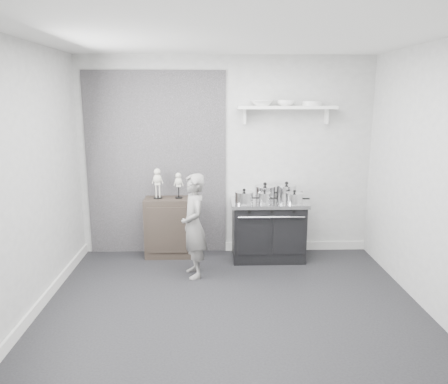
{
  "coord_description": "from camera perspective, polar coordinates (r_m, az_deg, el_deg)",
  "views": [
    {
      "loc": [
        -0.21,
        -4.15,
        2.16
      ],
      "look_at": [
        -0.05,
        0.95,
        1.04
      ],
      "focal_mm": 35.0,
      "sensor_mm": 36.0,
      "label": 1
    }
  ],
  "objects": [
    {
      "name": "ground",
      "position": [
        4.68,
        1.0,
        -15.12
      ],
      "size": [
        4.0,
        4.0,
        0.0
      ],
      "primitive_type": "plane",
      "color": "black",
      "rests_on": "ground"
    },
    {
      "name": "room_shell",
      "position": [
        4.33,
        -0.19,
        5.44
      ],
      "size": [
        4.02,
        3.62,
        2.71
      ],
      "color": "#A2A29F",
      "rests_on": "ground"
    },
    {
      "name": "wall_shelf",
      "position": [
        5.91,
        8.19,
        10.78
      ],
      "size": [
        1.3,
        0.26,
        0.24
      ],
      "color": "white",
      "rests_on": "room_shell"
    },
    {
      "name": "stove",
      "position": [
        5.94,
        5.76,
        -4.88
      ],
      "size": [
        1.0,
        0.63,
        0.8
      ],
      "color": "black",
      "rests_on": "ground"
    },
    {
      "name": "side_cabinet",
      "position": [
        6.05,
        -7.25,
        -4.57
      ],
      "size": [
        0.63,
        0.37,
        0.82
      ],
      "primitive_type": "cube",
      "color": "black",
      "rests_on": "ground"
    },
    {
      "name": "child",
      "position": [
        5.28,
        -3.96,
        -4.44
      ],
      "size": [
        0.42,
        0.53,
        1.27
      ],
      "primitive_type": "imported",
      "rotation": [
        0.0,
        0.0,
        -1.3
      ],
      "color": "slate",
      "rests_on": "ground"
    },
    {
      "name": "pot_front_left",
      "position": [
        5.66,
        2.64,
        -0.71
      ],
      "size": [
        0.33,
        0.24,
        0.2
      ],
      "color": "silver",
      "rests_on": "stove"
    },
    {
      "name": "pot_back_left",
      "position": [
        5.96,
        5.36,
        0.0
      ],
      "size": [
        0.37,
        0.29,
        0.22
      ],
      "color": "silver",
      "rests_on": "stove"
    },
    {
      "name": "pot_back_right",
      "position": [
        5.97,
        8.15,
        0.04
      ],
      "size": [
        0.36,
        0.27,
        0.24
      ],
      "color": "silver",
      "rests_on": "stove"
    },
    {
      "name": "pot_front_right",
      "position": [
        5.72,
        9.17,
        -0.79
      ],
      "size": [
        0.31,
        0.23,
        0.18
      ],
      "color": "silver",
      "rests_on": "stove"
    },
    {
      "name": "pot_front_center",
      "position": [
        5.69,
        5.32,
        -0.76
      ],
      "size": [
        0.26,
        0.17,
        0.17
      ],
      "color": "silver",
      "rests_on": "stove"
    },
    {
      "name": "skeleton_full",
      "position": [
        5.91,
        -8.68,
        1.41
      ],
      "size": [
        0.13,
        0.08,
        0.47
      ],
      "primitive_type": null,
      "color": "beige",
      "rests_on": "side_cabinet"
    },
    {
      "name": "skeleton_torso",
      "position": [
        5.89,
        -5.96,
        1.1
      ],
      "size": [
        0.11,
        0.07,
        0.4
      ],
      "primitive_type": null,
      "color": "beige",
      "rests_on": "side_cabinet"
    },
    {
      "name": "bowl_large",
      "position": [
        5.86,
        5.0,
        11.51
      ],
      "size": [
        0.3,
        0.3,
        0.07
      ],
      "primitive_type": "imported",
      "color": "white",
      "rests_on": "wall_shelf"
    },
    {
      "name": "bowl_small",
      "position": [
        5.9,
        8.05,
        11.45
      ],
      "size": [
        0.24,
        0.24,
        0.07
      ],
      "primitive_type": "imported",
      "color": "white",
      "rests_on": "wall_shelf"
    },
    {
      "name": "plate_stack",
      "position": [
        5.97,
        11.42,
        11.27
      ],
      "size": [
        0.26,
        0.26,
        0.06
      ],
      "primitive_type": "cylinder",
      "color": "silver",
      "rests_on": "wall_shelf"
    }
  ]
}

